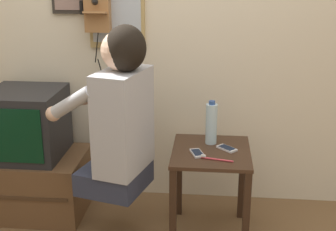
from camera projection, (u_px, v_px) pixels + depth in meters
wall_back at (155, 20)px, 3.12m from camera, size 6.80×0.05×2.55m
side_table at (211, 169)px, 2.83m from camera, size 0.47×0.52×0.57m
person at (120, 114)px, 2.69m from camera, size 0.60×0.52×0.99m
tv_stand at (35, 183)px, 3.20m from camera, size 0.69×0.52×0.41m
television at (26, 123)px, 3.08m from camera, size 0.47×0.48×0.45m
wall_phone_antique at (98, 4)px, 3.04m from camera, size 0.21×0.18×0.76m
cell_phone_held at (197, 153)px, 2.74m from camera, size 0.10×0.14×0.01m
cell_phone_spare at (227, 148)px, 2.81m from camera, size 0.13×0.13×0.01m
water_bottle at (211, 123)px, 2.86m from camera, size 0.07×0.07×0.27m
toothbrush at (215, 159)px, 2.66m from camera, size 0.18×0.05×0.02m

